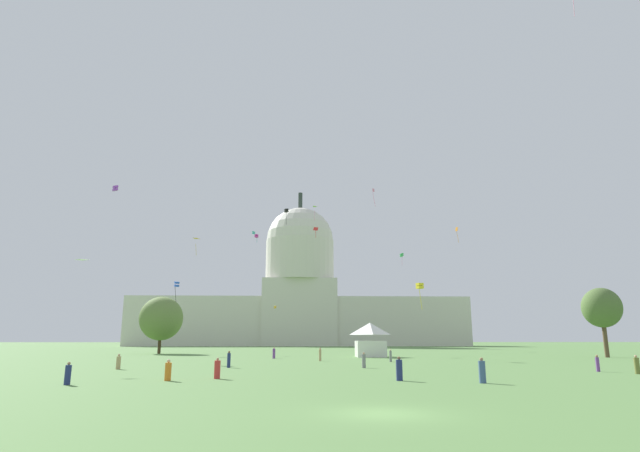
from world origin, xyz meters
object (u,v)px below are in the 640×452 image
kite_gold_low (275,307)px  kite_turquoise_high (254,233)px  person_purple_back_left (274,353)px  person_olive_deep_crowd (637,365)px  capitol_building (300,296)px  kite_violet_mid (115,188)px  person_orange_mid_left (168,371)px  person_tan_near_tree_east (320,355)px  kite_orange_mid (457,231)px  kite_yellow_low (420,286)px  kite_green_mid (402,255)px  person_purple_edge_west (598,364)px  tree_east_near (602,308)px  kite_lime_high (314,209)px  person_navy_near_tree_west (229,360)px  kite_pink_high (374,193)px  kite_white_low (80,262)px  person_grey_back_center (391,356)px  tree_west_near (161,318)px  person_navy_edge_east (399,370)px  event_tent (370,340)px  person_denim_back_right (482,371)px  person_navy_front_center (68,374)px  kite_blue_low (177,284)px  kite_magenta_mid (256,236)px  person_red_mid_right (217,369)px  kite_red_mid (316,230)px  person_grey_lawn_far_left (364,361)px  kite_gold_mid (195,241)px  kite_black_mid (286,211)px  person_tan_lawn_far_right (118,362)px

kite_gold_low → kite_turquoise_high: 28.49m
person_purple_back_left → person_olive_deep_crowd: size_ratio=1.06×
capitol_building → kite_violet_mid: capitol_building is taller
person_orange_mid_left → kite_gold_low: size_ratio=1.43×
person_tan_near_tree_east → person_olive_deep_crowd: person_tan_near_tree_east is taller
kite_orange_mid → kite_yellow_low: size_ratio=1.03×
capitol_building → person_purple_back_left: bearing=-92.0°
person_purple_back_left → kite_green_mid: kite_green_mid is taller
person_olive_deep_crowd → person_purple_edge_west: (-1.63, 3.24, -0.02)m
person_purple_back_left → kite_violet_mid: bearing=45.2°
tree_east_near → kite_lime_high: 92.40m
person_navy_near_tree_west → kite_pink_high: bearing=-11.3°
tree_east_near → kite_white_low: 79.49m
person_purple_back_left → person_grey_back_center: 20.08m
tree_west_near → person_navy_edge_east: bearing=-62.6°
person_tan_near_tree_east → person_grey_back_center: bearing=85.8°
event_tent → kite_gold_low: 102.63m
person_denim_back_right → kite_yellow_low: size_ratio=0.43×
kite_turquoise_high → person_grey_back_center: bearing=-145.3°
kite_pink_high → person_grey_back_center: bearing=79.2°
person_navy_front_center → kite_blue_low: 65.98m
kite_magenta_mid → kite_orange_mid: 53.59m
person_red_mid_right → kite_white_low: bearing=56.1°
kite_gold_low → kite_red_mid: 70.38m
person_denim_back_right → kite_white_low: (-35.39, 16.28, 9.94)m
kite_lime_high → person_tan_near_tree_east: bearing=48.4°
person_grey_lawn_far_left → kite_gold_mid: (-31.38, 63.41, 24.71)m
kite_red_mid → kite_turquoise_high: kite_turquoise_high is taller
kite_gold_low → kite_yellow_low: 113.23m
person_purple_back_left → kite_magenta_mid: 60.13m
capitol_building → kite_gold_low: capitol_building is taller
kite_magenta_mid → kite_green_mid: 41.31m
person_tan_near_tree_east → person_grey_lawn_far_left: bearing=26.5°
kite_green_mid → person_grey_lawn_far_left: bearing=163.4°
kite_gold_mid → kite_red_mid: bearing=141.1°
kite_black_mid → person_tan_lawn_far_right: bearing=143.1°
person_grey_lawn_far_left → kite_violet_mid: bearing=-68.5°
person_red_mid_right → person_grey_lawn_far_left: 19.38m
person_tan_lawn_far_right → kite_violet_mid: kite_violet_mid is taller
person_navy_front_center → kite_orange_mid: size_ratio=0.36×
capitol_building → person_grey_back_center: 144.12m
event_tent → person_navy_edge_east: (-4.79, -48.74, -2.05)m
person_grey_lawn_far_left → kite_green_mid: kite_green_mid is taller
person_navy_near_tree_west → person_denim_back_right: 28.46m
person_navy_edge_east → kite_yellow_low: 41.56m
kite_yellow_low → person_tan_near_tree_east: bearing=176.1°
person_purple_edge_west → kite_blue_low: 74.83m
tree_east_near → kite_yellow_low: size_ratio=2.82×
kite_white_low → kite_pink_high: bearing=55.1°
person_purple_edge_west → kite_yellow_low: (-9.49, 29.26, 10.18)m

